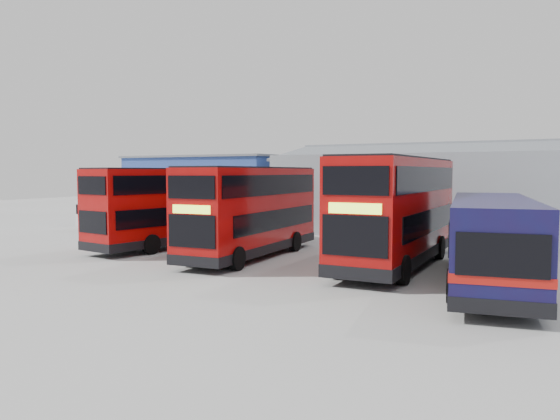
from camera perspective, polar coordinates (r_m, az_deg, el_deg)
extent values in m
plane|color=#9A9A95|center=(20.02, -3.70, -7.32)|extent=(120.00, 120.00, 0.00)
cube|color=navy|center=(42.41, -6.59, 2.04)|extent=(12.00, 8.00, 5.00)
cube|color=slate|center=(42.40, -6.61, 5.49)|extent=(12.30, 8.30, 0.15)
cube|color=#568FF6|center=(39.13, -10.08, 2.58)|extent=(3.96, 0.15, 1.40)
cube|color=gray|center=(36.66, 24.81, 1.40)|extent=(30.00, 12.00, 5.00)
cube|color=slate|center=(33.86, 24.60, 5.88)|extent=(30.50, 6.33, 1.29)
cube|color=slate|center=(39.44, 25.21, 5.54)|extent=(30.50, 6.33, 1.29)
cube|color=#9B0908|center=(29.03, -11.09, 0.50)|extent=(3.59, 9.91, 3.74)
cube|color=black|center=(29.18, -11.05, -2.81)|extent=(3.63, 9.95, 0.42)
cube|color=black|center=(27.95, -10.02, -0.52)|extent=(1.15, 8.14, 0.88)
cube|color=black|center=(29.70, -13.13, -0.30)|extent=(1.15, 8.14, 0.88)
cube|color=black|center=(28.13, -9.51, 2.71)|extent=(1.27, 9.06, 0.88)
cube|color=black|center=(29.86, -12.64, 2.74)|extent=(1.27, 9.06, 0.88)
cube|color=black|center=(32.53, -4.74, -0.01)|extent=(2.06, 0.32, 1.25)
cube|color=black|center=(32.46, -4.76, 2.92)|extent=(2.06, 0.32, 0.88)
cube|color=#C9F533|center=(32.49, -4.74, 1.45)|extent=(1.65, 0.26, 0.32)
cube|color=black|center=(26.05, -19.00, -1.21)|extent=(2.02, 0.32, 1.02)
cube|color=black|center=(25.96, -19.09, 2.44)|extent=(2.02, 0.32, 0.83)
cube|color=black|center=(28.98, -11.14, 4.22)|extent=(3.43, 9.75, 0.09)
cylinder|color=black|center=(30.79, -5.02, -2.44)|extent=(0.42, 0.99, 0.96)
cylinder|color=black|center=(32.30, -7.96, -2.17)|extent=(0.42, 0.99, 0.96)
cylinder|color=black|center=(26.76, -13.32, -3.51)|extent=(0.42, 0.99, 0.96)
cylinder|color=black|center=(28.48, -16.20, -3.11)|extent=(0.42, 0.99, 0.96)
cube|color=#9B0908|center=(25.15, -2.97, 0.08)|extent=(3.01, 9.91, 3.77)
cube|color=black|center=(25.32, -2.96, -3.76)|extent=(3.04, 9.95, 0.42)
cube|color=black|center=(26.07, -4.88, -0.77)|extent=(0.63, 8.26, 0.88)
cube|color=black|center=(24.99, -0.17, -0.96)|extent=(0.63, 8.26, 0.88)
cube|color=black|center=(25.67, -5.32, 2.69)|extent=(0.69, 9.19, 0.88)
cube|color=black|center=(24.57, -0.54, 2.65)|extent=(0.69, 9.19, 0.88)
cube|color=black|center=(21.00, -9.22, -2.21)|extent=(2.09, 0.19, 1.26)
cube|color=black|center=(20.88, -9.27, 2.36)|extent=(2.09, 0.19, 0.88)
cube|color=#C9F533|center=(20.92, -9.26, 0.07)|extent=(1.67, 0.15, 0.33)
cube|color=black|center=(29.60, 1.46, -0.37)|extent=(2.04, 0.19, 1.02)
cube|color=black|center=(29.52, 1.47, 2.88)|extent=(2.04, 0.19, 0.84)
cube|color=black|center=(25.09, -2.99, 4.42)|extent=(2.86, 9.76, 0.09)
cylinder|color=black|center=(23.01, -9.39, -4.66)|extent=(0.36, 0.99, 0.97)
cylinder|color=black|center=(21.84, -4.52, -5.08)|extent=(0.36, 0.99, 0.97)
cylinder|color=black|center=(28.00, -2.63, -3.07)|extent=(0.36, 0.99, 0.97)
cylinder|color=black|center=(27.05, 1.58, -3.31)|extent=(0.36, 0.99, 0.97)
cube|color=#9B0908|center=(23.16, 12.21, 0.14)|extent=(2.82, 10.69, 4.10)
cube|color=black|center=(23.36, 12.14, -4.39)|extent=(2.86, 10.73, 0.46)
cube|color=black|center=(23.95, 9.47, -0.86)|extent=(0.30, 9.00, 0.96)
cube|color=black|center=(23.30, 15.50, -1.08)|extent=(0.30, 9.00, 0.96)
cube|color=black|center=(23.48, 9.22, 3.25)|extent=(0.33, 10.01, 0.96)
cube|color=black|center=(22.81, 15.38, 3.14)|extent=(0.33, 10.01, 0.96)
cube|color=black|center=(18.14, 7.79, -2.71)|extent=(2.28, 0.11, 1.37)
cube|color=black|center=(18.02, 7.84, 3.06)|extent=(2.28, 0.11, 0.96)
cube|color=#C9F533|center=(18.05, 7.81, 0.16)|extent=(1.82, 0.09, 0.35)
cube|color=black|center=(28.37, 14.99, -0.39)|extent=(2.23, 0.11, 1.11)
cube|color=black|center=(28.30, 15.06, 3.29)|extent=(2.23, 0.11, 0.91)
cube|color=black|center=(23.12, 12.28, 5.26)|extent=(2.67, 10.53, 0.10)
cylinder|color=black|center=(20.26, 6.06, -5.69)|extent=(0.35, 1.06, 1.05)
cylinder|color=black|center=(19.53, 12.75, -6.13)|extent=(0.35, 1.06, 1.05)
cylinder|color=black|center=(26.24, 11.11, -3.52)|extent=(0.35, 1.06, 1.05)
cylinder|color=black|center=(25.68, 16.33, -3.77)|extent=(0.35, 1.06, 1.05)
cube|color=#0D0F3B|center=(20.16, 21.26, -2.66)|extent=(4.40, 11.33, 2.66)
cube|color=black|center=(20.32, 21.17, -5.89)|extent=(4.45, 11.38, 0.40)
cube|color=#B1130D|center=(20.22, 21.22, -4.01)|extent=(4.44, 11.37, 0.25)
cube|color=black|center=(19.92, 25.00, -1.61)|extent=(1.66, 9.12, 0.96)
cube|color=black|center=(19.80, 17.63, -1.45)|extent=(1.66, 9.12, 0.96)
cube|color=black|center=(25.67, 20.75, -0.88)|extent=(2.24, 0.44, 1.31)
cube|color=black|center=(14.64, 22.19, -4.41)|extent=(2.19, 0.43, 1.11)
cylinder|color=black|center=(24.27, 23.65, -4.40)|extent=(0.50, 1.09, 1.05)
cylinder|color=black|center=(24.18, 17.93, -4.29)|extent=(0.50, 1.09, 1.05)
cylinder|color=black|center=(17.37, 25.61, -7.70)|extent=(0.50, 1.09, 1.05)
cylinder|color=black|center=(17.24, 17.55, -7.58)|extent=(0.50, 1.09, 1.05)
cube|color=white|center=(40.09, -17.33, -0.14)|extent=(2.29, 4.79, 1.76)
cube|color=black|center=(38.33, -19.62, 0.04)|extent=(1.67, 0.21, 0.65)
cube|color=black|center=(39.60, -19.78, 0.16)|extent=(0.13, 0.84, 0.56)
cube|color=black|center=(38.33, -17.71, 0.09)|extent=(0.13, 0.84, 0.56)
cylinder|color=black|center=(39.58, -19.77, -1.45)|extent=(0.29, 0.69, 0.67)
cylinder|color=black|center=(38.39, -17.83, -1.56)|extent=(0.29, 0.69, 0.67)
cylinder|color=black|center=(41.92, -16.83, -1.09)|extent=(0.29, 0.69, 0.67)
cylinder|color=black|center=(40.80, -14.92, -1.19)|extent=(0.29, 0.69, 0.67)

